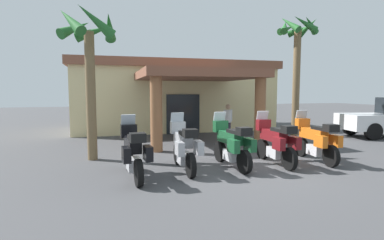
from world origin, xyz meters
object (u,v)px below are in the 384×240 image
(motel_building, at_px, (173,95))
(motorcycle_silver, at_px, (184,146))
(motorcycle_maroon, at_px, (276,142))
(motorcycle_orange, at_px, (316,140))
(motorcycle_green, at_px, (232,144))
(pedestrian, at_px, (228,119))
(motorcycle_black, at_px, (133,152))
(palm_tree_near_portico, at_px, (297,48))
(palm_tree_roadside, at_px, (90,49))

(motel_building, relative_size, motorcycle_silver, 5.37)
(motorcycle_maroon, height_order, motorcycle_orange, same)
(motorcycle_green, height_order, pedestrian, pedestrian)
(motorcycle_silver, bearing_deg, motel_building, -10.11)
(pedestrian, bearing_deg, motorcycle_silver, -56.26)
(motorcycle_black, bearing_deg, palm_tree_near_portico, -60.89)
(motel_building, bearing_deg, palm_tree_near_portico, -40.32)
(motorcycle_orange, relative_size, palm_tree_near_portico, 0.36)
(motel_building, bearing_deg, motorcycle_black, -107.67)
(motel_building, height_order, pedestrian, motel_building)
(motorcycle_silver, distance_m, motorcycle_orange, 4.37)
(motel_building, relative_size, pedestrian, 7.16)
(motorcycle_green, bearing_deg, motorcycle_orange, -94.71)
(motorcycle_maroon, bearing_deg, motorcycle_black, 94.64)
(motorcycle_black, relative_size, palm_tree_near_portico, 0.36)
(motorcycle_silver, relative_size, motorcycle_orange, 1.00)
(motorcycle_orange, bearing_deg, palm_tree_near_portico, -25.38)
(motorcycle_silver, bearing_deg, motorcycle_maroon, -90.26)
(motorcycle_silver, bearing_deg, palm_tree_roadside, 49.88)
(motorcycle_silver, bearing_deg, motorcycle_orange, -90.15)
(motel_building, distance_m, motorcycle_green, 10.01)
(motorcycle_orange, bearing_deg, pedestrian, 15.30)
(pedestrian, height_order, palm_tree_near_portico, palm_tree_near_portico)
(pedestrian, bearing_deg, motorcycle_green, -42.65)
(motorcycle_silver, xyz_separation_m, pedestrian, (3.42, 4.70, 0.26))
(motorcycle_green, xyz_separation_m, palm_tree_roadside, (-3.97, 2.31, 2.90))
(motel_building, distance_m, palm_tree_near_portico, 7.50)
(motorcycle_maroon, bearing_deg, palm_tree_near_portico, -39.03)
(motorcycle_green, distance_m, palm_tree_near_portico, 8.71)
(motorcycle_green, relative_size, motorcycle_maroon, 1.00)
(pedestrian, xyz_separation_m, palm_tree_roadside, (-5.93, -2.45, 2.65))
(motorcycle_maroon, bearing_deg, pedestrian, -4.66)
(motorcycle_silver, height_order, motorcycle_green, same)
(motorcycle_black, bearing_deg, motorcycle_maroon, -89.48)
(motorcycle_green, bearing_deg, pedestrian, -25.48)
(motel_building, bearing_deg, motorcycle_maroon, -83.76)
(motorcycle_maroon, distance_m, motorcycle_orange, 1.46)
(motel_building, bearing_deg, motorcycle_orange, -75.64)
(motorcycle_green, bearing_deg, motorcycle_maroon, -94.74)
(motorcycle_silver, relative_size, pedestrian, 1.33)
(motorcycle_black, relative_size, pedestrian, 1.34)
(pedestrian, bearing_deg, palm_tree_roadside, -87.75)
(motorcycle_maroon, bearing_deg, motorcycle_green, 89.69)
(motorcycle_black, height_order, palm_tree_near_portico, palm_tree_near_portico)
(motorcycle_black, bearing_deg, palm_tree_roadside, 19.39)
(motorcycle_orange, xyz_separation_m, palm_tree_near_portico, (3.00, 5.27, 3.76))
(motorcycle_green, height_order, palm_tree_near_portico, palm_tree_near_portico)
(motel_building, relative_size, palm_tree_near_portico, 1.96)
(motorcycle_silver, distance_m, motorcycle_maroon, 2.91)
(motorcycle_maroon, bearing_deg, motel_building, 6.27)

